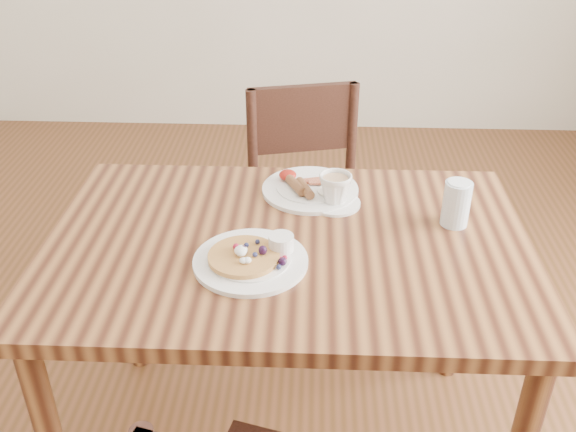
{
  "coord_description": "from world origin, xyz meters",
  "views": [
    {
      "loc": [
        0.06,
        -1.33,
        1.62
      ],
      "look_at": [
        0.0,
        0.0,
        0.82
      ],
      "focal_mm": 40.0,
      "sensor_mm": 36.0,
      "label": 1
    }
  ],
  "objects_px": {
    "dining_table": "(288,273)",
    "breakfast_plate": "(309,188)",
    "chair_far": "(309,204)",
    "pancake_plate": "(252,258)",
    "water_glass": "(456,204)",
    "teacup_saucer": "(335,191)"
  },
  "relations": [
    {
      "from": "pancake_plate",
      "to": "water_glass",
      "type": "height_order",
      "value": "water_glass"
    },
    {
      "from": "chair_far",
      "to": "teacup_saucer",
      "type": "distance_m",
      "value": 0.54
    },
    {
      "from": "pancake_plate",
      "to": "teacup_saucer",
      "type": "bearing_deg",
      "value": 55.1
    },
    {
      "from": "dining_table",
      "to": "breakfast_plate",
      "type": "xyz_separation_m",
      "value": [
        0.05,
        0.25,
        0.11
      ]
    },
    {
      "from": "pancake_plate",
      "to": "water_glass",
      "type": "relative_size",
      "value": 2.26
    },
    {
      "from": "breakfast_plate",
      "to": "teacup_saucer",
      "type": "height_order",
      "value": "teacup_saucer"
    },
    {
      "from": "pancake_plate",
      "to": "breakfast_plate",
      "type": "distance_m",
      "value": 0.38
    },
    {
      "from": "teacup_saucer",
      "to": "water_glass",
      "type": "bearing_deg",
      "value": -15.91
    },
    {
      "from": "chair_far",
      "to": "pancake_plate",
      "type": "bearing_deg",
      "value": 66.92
    },
    {
      "from": "dining_table",
      "to": "breakfast_plate",
      "type": "relative_size",
      "value": 4.44
    },
    {
      "from": "dining_table",
      "to": "teacup_saucer",
      "type": "relative_size",
      "value": 8.57
    },
    {
      "from": "water_glass",
      "to": "pancake_plate",
      "type": "bearing_deg",
      "value": -158.59
    },
    {
      "from": "chair_far",
      "to": "teacup_saucer",
      "type": "height_order",
      "value": "chair_far"
    },
    {
      "from": "dining_table",
      "to": "chair_far",
      "type": "distance_m",
      "value": 0.65
    },
    {
      "from": "pancake_plate",
      "to": "breakfast_plate",
      "type": "xyz_separation_m",
      "value": [
        0.13,
        0.35,
        -0.0
      ]
    },
    {
      "from": "pancake_plate",
      "to": "teacup_saucer",
      "type": "xyz_separation_m",
      "value": [
        0.2,
        0.28,
        0.03
      ]
    },
    {
      "from": "breakfast_plate",
      "to": "water_glass",
      "type": "distance_m",
      "value": 0.41
    },
    {
      "from": "dining_table",
      "to": "chair_far",
      "type": "bearing_deg",
      "value": 85.71
    },
    {
      "from": "water_glass",
      "to": "dining_table",
      "type": "bearing_deg",
      "value": -167.11
    },
    {
      "from": "water_glass",
      "to": "teacup_saucer",
      "type": "bearing_deg",
      "value": 164.09
    },
    {
      "from": "dining_table",
      "to": "teacup_saucer",
      "type": "height_order",
      "value": "teacup_saucer"
    },
    {
      "from": "dining_table",
      "to": "pancake_plate",
      "type": "distance_m",
      "value": 0.17
    }
  ]
}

